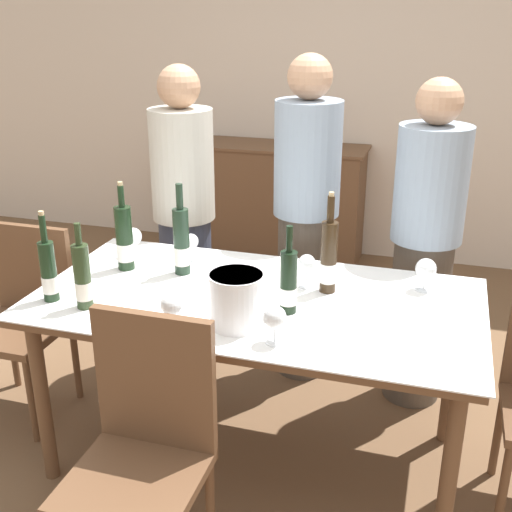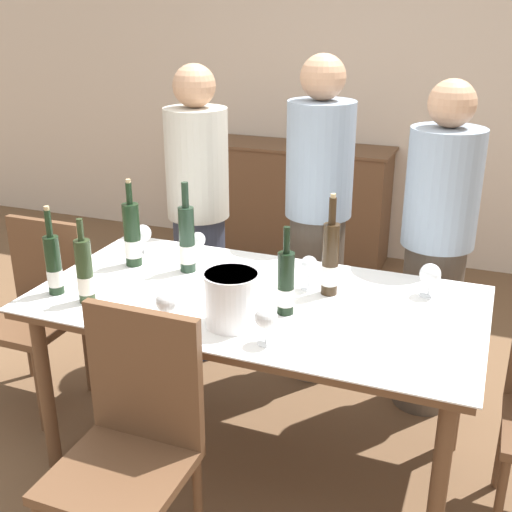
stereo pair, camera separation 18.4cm
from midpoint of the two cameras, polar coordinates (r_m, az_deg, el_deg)
The scene contains 22 objects.
ground_plane at distance 2.99m, azimuth -1.84°, elevation -17.37°, with size 12.00×12.00×0.00m, color brown.
back_wall at distance 4.96m, azimuth 8.20°, elevation 15.76°, with size 8.00×0.10×2.80m.
sideboard_cabinet at distance 5.00m, azimuth 0.02°, elevation 4.87°, with size 1.49×0.46×0.89m.
dining_table at distance 2.61m, azimuth -2.02°, elevation -5.23°, with size 1.78×0.93×0.78m.
ice_bucket at distance 2.32m, azimuth -4.12°, elevation -3.82°, with size 0.20×0.20×0.20m.
wine_bottle_0 at distance 2.59m, azimuth 4.46°, elevation -0.21°, with size 0.07×0.07×0.42m.
wine_bottle_1 at distance 2.79m, azimuth -8.53°, elevation 1.19°, with size 0.07×0.07×0.40m.
wine_bottle_2 at distance 2.89m, azimuth -13.41°, elevation 1.40°, with size 0.08×0.08×0.40m.
wine_bottle_3 at distance 2.56m, azimuth -17.16°, elevation -1.92°, with size 0.07×0.07×0.34m.
wine_bottle_4 at distance 2.67m, azimuth -19.86°, elevation -1.33°, with size 0.06×0.06×0.37m.
wine_bottle_5 at distance 2.41m, azimuth 0.72°, elevation -2.47°, with size 0.07×0.07×0.35m.
wine_glass_0 at distance 2.67m, azimuth 12.98°, elevation -1.22°, with size 0.09×0.09×0.14m.
wine_glass_1 at distance 3.04m, azimuth -12.59°, elevation 1.62°, with size 0.08×0.08×0.14m.
wine_glass_2 at distance 2.32m, azimuth -9.81°, elevation -4.42°, with size 0.08×0.08×0.14m.
wine_glass_3 at distance 2.63m, azimuth 2.55°, elevation -0.77°, with size 0.07×0.07×0.14m.
wine_glass_4 at distance 2.20m, azimuth -0.72°, elevation -5.58°, with size 0.08×0.08×0.14m.
wine_glass_5 at distance 2.90m, azimuth -7.61°, elevation 1.15°, with size 0.07×0.07×0.14m.
chair_near_front at distance 2.22m, azimuth -12.33°, elevation -15.83°, with size 0.42×0.42×0.97m.
chair_left_end at distance 3.30m, azimuth -21.45°, elevation -4.40°, with size 0.42×0.42×0.91m.
person_host at distance 3.46m, azimuth -7.90°, elevation 3.26°, with size 0.33×0.33×1.61m.
person_guest_left at distance 3.26m, azimuth 2.83°, elevation 2.89°, with size 0.33×0.33×1.67m.
person_guest_right at distance 3.11m, azimuth 13.11°, elevation 0.51°, with size 0.33×0.33×1.59m.
Camera 1 is at (0.67, -2.23, 1.88)m, focal length 45.00 mm.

